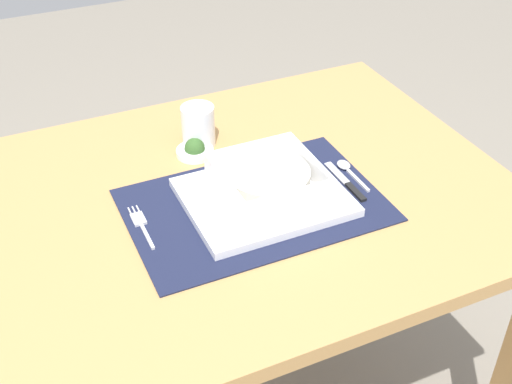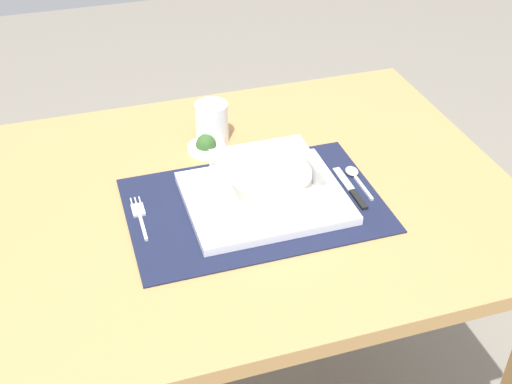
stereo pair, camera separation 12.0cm
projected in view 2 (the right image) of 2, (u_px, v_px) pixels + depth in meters
dining_table at (247, 230)px, 1.31m from camera, size 1.00×0.78×0.72m
placemat at (256, 205)px, 1.21m from camera, size 0.46×0.31×0.00m
serving_plate at (265, 198)px, 1.21m from camera, size 0.28×0.23×0.02m
porridge_bowl at (270, 182)px, 1.20m from camera, size 0.18×0.18×0.06m
fork at (139, 215)px, 1.18m from camera, size 0.02×0.13×0.00m
spoon at (354, 174)px, 1.28m from camera, size 0.02×0.11×0.01m
butter_knife at (352, 190)px, 1.24m from camera, size 0.01×0.14×0.01m
bread_knife at (342, 194)px, 1.23m from camera, size 0.01×0.14×0.01m
drinking_glass at (212, 124)px, 1.37m from camera, size 0.07×0.07×0.09m
condiment_saucer at (206, 146)px, 1.36m from camera, size 0.08×0.08×0.04m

